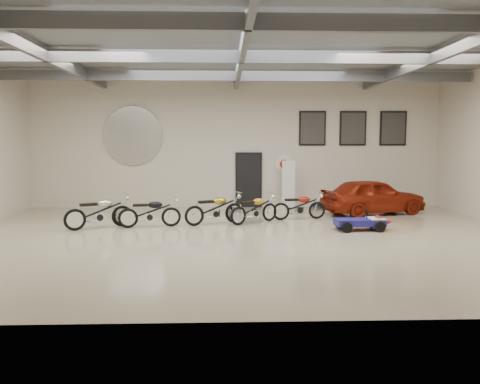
{
  "coord_description": "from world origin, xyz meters",
  "views": [
    {
      "loc": [
        -0.45,
        -12.39,
        2.53
      ],
      "look_at": [
        0.0,
        1.2,
        1.1
      ],
      "focal_mm": 35.0,
      "sensor_mm": 36.0,
      "label": 1
    }
  ],
  "objects_px": {
    "go_kart": "(365,220)",
    "vintage_car": "(373,196)",
    "motorcycle_silver": "(99,211)",
    "motorcycle_black": "(150,212)",
    "motorcycle_red": "(299,206)",
    "banner_stand": "(289,185)",
    "motorcycle_yellow": "(254,208)",
    "motorcycle_gold": "(215,208)"
  },
  "relations": [
    {
      "from": "motorcycle_red",
      "to": "go_kart",
      "type": "distance_m",
      "value": 2.54
    },
    {
      "from": "motorcycle_gold",
      "to": "motorcycle_black",
      "type": "bearing_deg",
      "value": 167.91
    },
    {
      "from": "motorcycle_red",
      "to": "vintage_car",
      "type": "relative_size",
      "value": 0.48
    },
    {
      "from": "motorcycle_gold",
      "to": "go_kart",
      "type": "xyz_separation_m",
      "value": [
        4.38,
        -1.15,
        -0.19
      ]
    },
    {
      "from": "motorcycle_silver",
      "to": "motorcycle_yellow",
      "type": "height_order",
      "value": "motorcycle_silver"
    },
    {
      "from": "motorcycle_red",
      "to": "go_kart",
      "type": "xyz_separation_m",
      "value": [
        1.6,
        -1.97,
        -0.15
      ]
    },
    {
      "from": "banner_stand",
      "to": "go_kart",
      "type": "distance_m",
      "value": 4.91
    },
    {
      "from": "motorcycle_silver",
      "to": "motorcycle_red",
      "type": "bearing_deg",
      "value": -16.24
    },
    {
      "from": "motorcycle_silver",
      "to": "go_kart",
      "type": "relative_size",
      "value": 1.14
    },
    {
      "from": "motorcycle_black",
      "to": "vintage_car",
      "type": "relative_size",
      "value": 0.49
    },
    {
      "from": "motorcycle_gold",
      "to": "vintage_car",
      "type": "distance_m",
      "value": 5.93
    },
    {
      "from": "banner_stand",
      "to": "motorcycle_yellow",
      "type": "height_order",
      "value": "banner_stand"
    },
    {
      "from": "go_kart",
      "to": "motorcycle_silver",
      "type": "bearing_deg",
      "value": 172.94
    },
    {
      "from": "go_kart",
      "to": "motorcycle_red",
      "type": "bearing_deg",
      "value": 126.01
    },
    {
      "from": "banner_stand",
      "to": "motorcycle_silver",
      "type": "height_order",
      "value": "banner_stand"
    },
    {
      "from": "banner_stand",
      "to": "motorcycle_gold",
      "type": "xyz_separation_m",
      "value": [
        -2.78,
        -3.46,
        -0.43
      ]
    },
    {
      "from": "banner_stand",
      "to": "motorcycle_red",
      "type": "distance_m",
      "value": 2.68
    },
    {
      "from": "motorcycle_gold",
      "to": "motorcycle_red",
      "type": "height_order",
      "value": "motorcycle_gold"
    },
    {
      "from": "motorcycle_black",
      "to": "motorcycle_gold",
      "type": "height_order",
      "value": "motorcycle_gold"
    },
    {
      "from": "motorcycle_black",
      "to": "banner_stand",
      "type": "bearing_deg",
      "value": 30.23
    },
    {
      "from": "motorcycle_silver",
      "to": "motorcycle_black",
      "type": "relative_size",
      "value": 1.08
    },
    {
      "from": "motorcycle_silver",
      "to": "vintage_car",
      "type": "relative_size",
      "value": 0.53
    },
    {
      "from": "motorcycle_black",
      "to": "go_kart",
      "type": "distance_m",
      "value": 6.36
    },
    {
      "from": "motorcycle_gold",
      "to": "motorcycle_yellow",
      "type": "bearing_deg",
      "value": -17.59
    },
    {
      "from": "motorcycle_red",
      "to": "banner_stand",
      "type": "bearing_deg",
      "value": 79.72
    },
    {
      "from": "motorcycle_yellow",
      "to": "motorcycle_red",
      "type": "relative_size",
      "value": 1.02
    },
    {
      "from": "motorcycle_silver",
      "to": "motorcycle_red",
      "type": "xyz_separation_m",
      "value": [
        6.19,
        1.43,
        -0.05
      ]
    },
    {
      "from": "motorcycle_silver",
      "to": "go_kart",
      "type": "distance_m",
      "value": 7.81
    },
    {
      "from": "motorcycle_silver",
      "to": "vintage_car",
      "type": "distance_m",
      "value": 9.37
    },
    {
      "from": "go_kart",
      "to": "vintage_car",
      "type": "bearing_deg",
      "value": 65.43
    },
    {
      "from": "banner_stand",
      "to": "vintage_car",
      "type": "height_order",
      "value": "banner_stand"
    },
    {
      "from": "motorcycle_silver",
      "to": "motorcycle_red",
      "type": "height_order",
      "value": "motorcycle_silver"
    },
    {
      "from": "motorcycle_yellow",
      "to": "vintage_car",
      "type": "distance_m",
      "value": 4.71
    },
    {
      "from": "motorcycle_black",
      "to": "vintage_car",
      "type": "bearing_deg",
      "value": 8.36
    },
    {
      "from": "banner_stand",
      "to": "go_kart",
      "type": "relative_size",
      "value": 1.08
    },
    {
      "from": "motorcycle_silver",
      "to": "motorcycle_yellow",
      "type": "distance_m",
      "value": 4.73
    },
    {
      "from": "motorcycle_red",
      "to": "vintage_car",
      "type": "distance_m",
      "value": 3.05
    },
    {
      "from": "motorcycle_yellow",
      "to": "motorcycle_red",
      "type": "xyz_separation_m",
      "value": [
        1.53,
        0.65,
        -0.01
      ]
    },
    {
      "from": "banner_stand",
      "to": "motorcycle_yellow",
      "type": "xyz_separation_m",
      "value": [
        -1.53,
        -3.3,
        -0.46
      ]
    },
    {
      "from": "motorcycle_black",
      "to": "vintage_car",
      "type": "distance_m",
      "value": 7.92
    },
    {
      "from": "banner_stand",
      "to": "motorcycle_black",
      "type": "relative_size",
      "value": 1.02
    },
    {
      "from": "motorcycle_red",
      "to": "motorcycle_black",
      "type": "bearing_deg",
      "value": -175.05
    }
  ]
}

